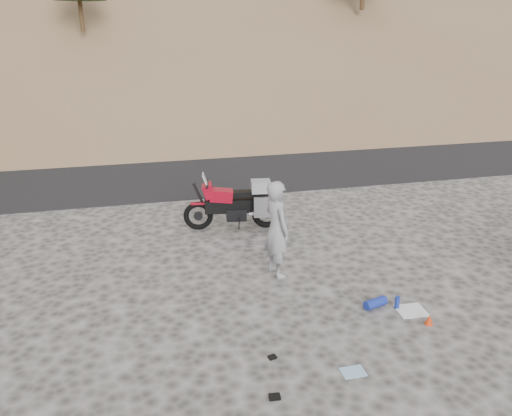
# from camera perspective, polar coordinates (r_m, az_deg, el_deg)

# --- Properties ---
(ground) EXTENTS (140.00, 140.00, 0.00)m
(ground) POSITION_cam_1_polar(r_m,az_deg,el_deg) (8.97, 3.04, -10.14)
(ground) COLOR #3C3A37
(ground) RESTS_ON ground
(road) EXTENTS (120.00, 7.00, 0.05)m
(road) POSITION_cam_1_polar(r_m,az_deg,el_deg) (17.16, -5.44, 5.01)
(road) COLOR black
(road) RESTS_ON ground
(motorcycle) EXTENTS (2.32, 0.85, 1.38)m
(motorcycle) POSITION_cam_1_polar(r_m,az_deg,el_deg) (11.57, -2.09, 0.40)
(motorcycle) COLOR black
(motorcycle) RESTS_ON ground
(man) EXTENTS (0.61, 0.78, 1.88)m
(man) POSITION_cam_1_polar(r_m,az_deg,el_deg) (9.73, 2.29, -7.50)
(man) COLOR gray
(man) RESTS_ON ground
(gear_white_cloth) EXTENTS (0.50, 0.45, 0.02)m
(gear_white_cloth) POSITION_cam_1_polar(r_m,az_deg,el_deg) (8.96, 17.31, -11.13)
(gear_white_cloth) COLOR white
(gear_white_cloth) RESTS_ON ground
(gear_blue_mat) EXTENTS (0.44, 0.27, 0.16)m
(gear_blue_mat) POSITION_cam_1_polar(r_m,az_deg,el_deg) (8.88, 13.48, -10.50)
(gear_blue_mat) COLOR navy
(gear_blue_mat) RESTS_ON ground
(gear_bottle) EXTENTS (0.10, 0.10, 0.23)m
(gear_bottle) POSITION_cam_1_polar(r_m,az_deg,el_deg) (8.92, 15.83, -10.36)
(gear_bottle) COLOR navy
(gear_bottle) RESTS_ON ground
(gear_funnel) EXTENTS (0.17, 0.17, 0.18)m
(gear_funnel) POSITION_cam_1_polar(r_m,az_deg,el_deg) (8.66, 19.18, -11.94)
(gear_funnel) COLOR red
(gear_funnel) RESTS_ON ground
(gear_glove_a) EXTENTS (0.16, 0.12, 0.04)m
(gear_glove_a) POSITION_cam_1_polar(r_m,az_deg,el_deg) (6.90, 2.14, -20.75)
(gear_glove_a) COLOR black
(gear_glove_a) RESTS_ON ground
(gear_glove_b) EXTENTS (0.13, 0.11, 0.04)m
(gear_glove_b) POSITION_cam_1_polar(r_m,az_deg,el_deg) (7.54, 1.87, -16.67)
(gear_glove_b) COLOR black
(gear_glove_b) RESTS_ON ground
(gear_blue_cloth) EXTENTS (0.33, 0.24, 0.01)m
(gear_blue_cloth) POSITION_cam_1_polar(r_m,az_deg,el_deg) (7.42, 11.02, -17.91)
(gear_blue_cloth) COLOR #92C0E1
(gear_blue_cloth) RESTS_ON ground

